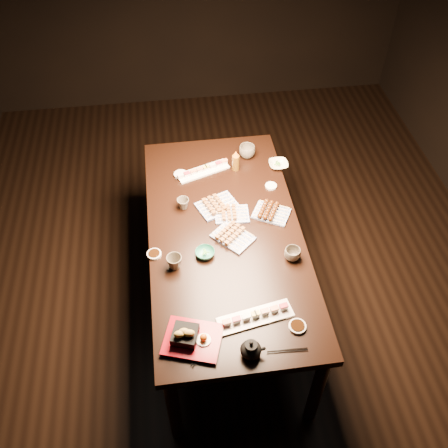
{
  "coord_description": "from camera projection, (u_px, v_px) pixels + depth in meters",
  "views": [
    {
      "loc": [
        -0.33,
        -2.08,
        2.93
      ],
      "look_at": [
        -0.06,
        -0.07,
        0.77
      ],
      "focal_mm": 40.0,
      "sensor_mm": 36.0,
      "label": 1
    }
  ],
  "objects": [
    {
      "name": "edamame_bowl_green",
      "position": [
        205.0,
        253.0,
        2.81
      ],
      "size": [
        0.14,
        0.14,
        0.03
      ],
      "primitive_type": "imported",
      "rotation": [
        0.0,
        0.0,
        -0.27
      ],
      "color": "#297D63",
      "rests_on": "dining_table"
    },
    {
      "name": "sushi_platter_far",
      "position": [
        203.0,
        169.0,
        3.3
      ],
      "size": [
        0.37,
        0.21,
        0.04
      ],
      "primitive_type": null,
      "rotation": [
        0.0,
        0.0,
        3.48
      ],
      "color": "white",
      "rests_on": "dining_table"
    },
    {
      "name": "chopsticks_se",
      "position": [
        287.0,
        351.0,
        2.41
      ],
      "size": [
        0.2,
        0.03,
        0.01
      ],
      "primitive_type": null,
      "rotation": [
        0.0,
        0.0,
        -0.05
      ],
      "color": "black",
      "rests_on": "dining_table"
    },
    {
      "name": "yakitori_plate_right",
      "position": [
        233.0,
        235.0,
        2.89
      ],
      "size": [
        0.27,
        0.28,
        0.06
      ],
      "primitive_type": null,
      "rotation": [
        0.0,
        0.0,
        -0.83
      ],
      "color": "#828EB6",
      "rests_on": "dining_table"
    },
    {
      "name": "sauce_dish_west",
      "position": [
        154.0,
        254.0,
        2.82
      ],
      "size": [
        0.09,
        0.09,
        0.01
      ],
      "primitive_type": "cylinder",
      "rotation": [
        0.0,
        0.0,
        0.11
      ],
      "color": "white",
      "rests_on": "dining_table"
    },
    {
      "name": "yakitori_plate_center",
      "position": [
        232.0,
        212.0,
        3.02
      ],
      "size": [
        0.21,
        0.16,
        0.05
      ],
      "primitive_type": null,
      "rotation": [
        0.0,
        0.0,
        -0.06
      ],
      "color": "#828EB6",
      "rests_on": "dining_table"
    },
    {
      "name": "sushi_platter_near",
      "position": [
        255.0,
        315.0,
        2.52
      ],
      "size": [
        0.4,
        0.18,
        0.05
      ],
      "primitive_type": null,
      "rotation": [
        0.0,
        0.0,
        0.18
      ],
      "color": "white",
      "rests_on": "dining_table"
    },
    {
      "name": "sauce_dish_east",
      "position": [
        271.0,
        186.0,
        3.21
      ],
      "size": [
        0.09,
        0.09,
        0.01
      ],
      "primitive_type": "cylinder",
      "rotation": [
        0.0,
        0.0,
        -0.3
      ],
      "color": "white",
      "rests_on": "dining_table"
    },
    {
      "name": "edamame_bowl_cream",
      "position": [
        278.0,
        165.0,
        3.34
      ],
      "size": [
        0.13,
        0.13,
        0.03
      ],
      "primitive_type": "imported",
      "rotation": [
        0.0,
        0.0,
        -0.0
      ],
      "color": "beige",
      "rests_on": "dining_table"
    },
    {
      "name": "teacup_mid_right",
      "position": [
        292.0,
        254.0,
        2.78
      ],
      "size": [
        0.11,
        0.11,
        0.07
      ],
      "primitive_type": "imported",
      "rotation": [
        0.0,
        0.0,
        -0.19
      ],
      "color": "brown",
      "rests_on": "dining_table"
    },
    {
      "name": "teacup_near_left",
      "position": [
        174.0,
        262.0,
        2.74
      ],
      "size": [
        0.11,
        0.11,
        0.08
      ],
      "primitive_type": "imported",
      "rotation": [
        0.0,
        0.0,
        -0.25
      ],
      "color": "brown",
      "rests_on": "dining_table"
    },
    {
      "name": "chopsticks_near",
      "position": [
        205.0,
        352.0,
        2.41
      ],
      "size": [
        0.15,
        0.16,
        0.01
      ],
      "primitive_type": null,
      "rotation": [
        0.0,
        0.0,
        0.79
      ],
      "color": "black",
      "rests_on": "dining_table"
    },
    {
      "name": "sauce_dish_se",
      "position": [
        297.0,
        326.0,
        2.5
      ],
      "size": [
        0.12,
        0.12,
        0.02
      ],
      "primitive_type": "cylinder",
      "rotation": [
        0.0,
        0.0,
        -0.46
      ],
      "color": "white",
      "rests_on": "dining_table"
    },
    {
      "name": "tsukune_plate",
      "position": [
        271.0,
        211.0,
        3.02
      ],
      "size": [
        0.26,
        0.24,
        0.05
      ],
      "primitive_type": null,
      "rotation": [
        0.0,
        0.0,
        -0.5
      ],
      "color": "#828EB6",
      "rests_on": "dining_table"
    },
    {
      "name": "teapot",
      "position": [
        251.0,
        348.0,
        2.36
      ],
      "size": [
        0.14,
        0.14,
        0.1
      ],
      "primitive_type": null,
      "rotation": [
        0.0,
        0.0,
        -0.16
      ],
      "color": "black",
      "rests_on": "dining_table"
    },
    {
      "name": "ground",
      "position": [
        231.0,
        289.0,
        3.58
      ],
      "size": [
        5.0,
        5.0,
        0.0
      ],
      "primitive_type": "plane",
      "color": "black",
      "rests_on": "ground"
    },
    {
      "name": "yakitori_plate_left",
      "position": [
        217.0,
        203.0,
        3.07
      ],
      "size": [
        0.29,
        0.25,
        0.06
      ],
      "primitive_type": null,
      "rotation": [
        0.0,
        0.0,
        0.39
      ],
      "color": "#828EB6",
      "rests_on": "dining_table"
    },
    {
      "name": "tempura_tray",
      "position": [
        192.0,
        336.0,
        2.41
      ],
      "size": [
        0.33,
        0.3,
        0.1
      ],
      "primitive_type": null,
      "rotation": [
        0.0,
        0.0,
        -0.32
      ],
      "color": "black",
      "rests_on": "dining_table"
    },
    {
      "name": "dining_table",
      "position": [
        225.0,
        271.0,
        3.22
      ],
      "size": [
        1.21,
        1.93,
        0.75
      ],
      "primitive_type": "cube",
      "rotation": [
        0.0,
        0.0,
        -0.18
      ],
      "color": "black",
      "rests_on": "ground"
    },
    {
      "name": "sauce_dish_nw",
      "position": [
        181.0,
        175.0,
        3.28
      ],
      "size": [
        0.12,
        0.12,
        0.02
      ],
      "primitive_type": "cylinder",
      "rotation": [
        0.0,
        0.0,
        -0.61
      ],
      "color": "white",
      "rests_on": "dining_table"
    },
    {
      "name": "teacup_far_right",
      "position": [
        247.0,
        151.0,
        3.39
      ],
      "size": [
        0.15,
        0.15,
        0.09
      ],
      "primitive_type": "imported",
      "rotation": [
        0.0,
        0.0,
        -0.52
      ],
      "color": "brown",
      "rests_on": "dining_table"
    },
    {
      "name": "condiment_bottle",
      "position": [
        236.0,
        160.0,
        3.28
      ],
      "size": [
        0.07,
        0.07,
        0.15
      ],
      "primitive_type": "cylinder",
      "rotation": [
        0.0,
        0.0,
        -0.58
      ],
      "color": "brown",
      "rests_on": "dining_table"
    },
    {
      "name": "teacup_far_left",
      "position": [
        183.0,
        204.0,
        3.06
      ],
      "size": [
        0.1,
        0.1,
        0.07
      ],
      "primitive_type": "imported",
      "rotation": [
        0.0,
        0.0,
        -0.35
      ],
      "color": "brown",
      "rests_on": "dining_table"
    }
  ]
}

